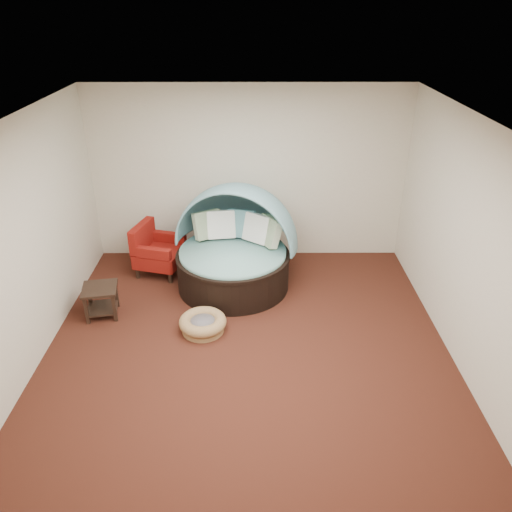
{
  "coord_description": "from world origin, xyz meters",
  "views": [
    {
      "loc": [
        0.09,
        -5.11,
        3.91
      ],
      "look_at": [
        0.11,
        0.6,
        0.93
      ],
      "focal_mm": 35.0,
      "sensor_mm": 36.0,
      "label": 1
    }
  ],
  "objects_px": {
    "pet_basket": "(203,323)",
    "red_armchair": "(157,251)",
    "canopy_daybed": "(235,241)",
    "side_table": "(101,297)"
  },
  "relations": [
    {
      "from": "canopy_daybed",
      "to": "pet_basket",
      "type": "distance_m",
      "value": 1.43
    },
    {
      "from": "pet_basket",
      "to": "red_armchair",
      "type": "bearing_deg",
      "value": 118.15
    },
    {
      "from": "red_armchair",
      "to": "side_table",
      "type": "height_order",
      "value": "red_armchair"
    },
    {
      "from": "pet_basket",
      "to": "red_armchair",
      "type": "height_order",
      "value": "red_armchair"
    },
    {
      "from": "red_armchair",
      "to": "pet_basket",
      "type": "bearing_deg",
      "value": -46.63
    },
    {
      "from": "canopy_daybed",
      "to": "red_armchair",
      "type": "relative_size",
      "value": 2.48
    },
    {
      "from": "pet_basket",
      "to": "red_armchair",
      "type": "relative_size",
      "value": 0.85
    },
    {
      "from": "canopy_daybed",
      "to": "red_armchair",
      "type": "xyz_separation_m",
      "value": [
        -1.24,
        0.36,
        -0.34
      ]
    },
    {
      "from": "canopy_daybed",
      "to": "side_table",
      "type": "distance_m",
      "value": 2.04
    },
    {
      "from": "red_armchair",
      "to": "canopy_daybed",
      "type": "bearing_deg",
      "value": -0.93
    }
  ]
}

